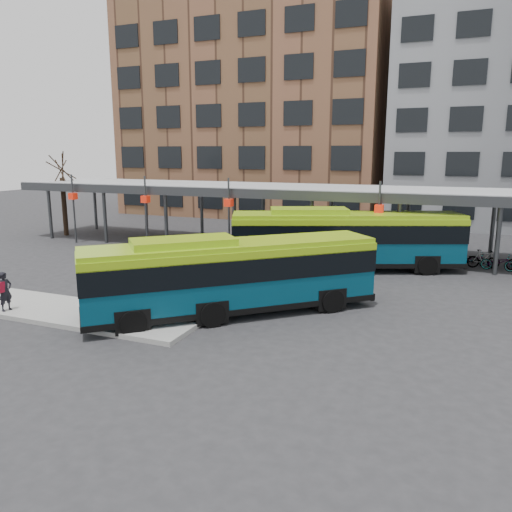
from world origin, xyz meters
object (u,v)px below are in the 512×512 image
Objects in this scene: pedestrian at (5,291)px; bus_front at (231,274)px; bus_rear at (345,238)px; tree at (64,204)px.

bus_front is at bearing -61.60° from pedestrian.
pedestrian is (-10.70, -12.71, -0.79)m from bus_rear.
tree is 19.90m from pedestrian.
tree is at bearing 149.37° from bus_rear.
pedestrian is (-8.21, -3.43, -0.68)m from bus_front.
bus_rear reaches higher than bus_front.
tree is 22.67m from bus_rear.
tree is 3.58× the size of pedestrian.
bus_front is 6.49× the size of pedestrian.
bus_rear is at bearing 32.82° from bus_front.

